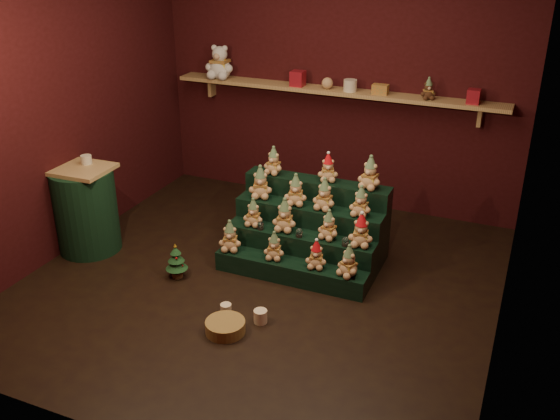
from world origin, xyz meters
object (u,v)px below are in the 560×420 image
at_px(brown_bear, 428,89).
at_px(snow_globe_b, 299,233).
at_px(snow_globe_a, 260,225).
at_px(riser_tier_front, 290,271).
at_px(mug_left, 226,309).
at_px(snow_globe_c, 345,241).
at_px(mug_right, 260,316).
at_px(white_bear, 220,58).
at_px(mini_christmas_tree, 176,261).
at_px(wicker_basket, 225,327).
at_px(side_table, 86,209).

bearing_deg(brown_bear, snow_globe_b, -143.02).
height_order(snow_globe_a, brown_bear, brown_bear).
relative_size(riser_tier_front, snow_globe_b, 17.00).
height_order(mug_left, brown_bear, brown_bear).
height_order(snow_globe_c, mug_right, snow_globe_c).
distance_m(mug_right, brown_bear, 2.85).
relative_size(riser_tier_front, white_bear, 3.03).
height_order(snow_globe_b, mug_left, snow_globe_b).
bearing_deg(snow_globe_a, mug_right, -65.50).
bearing_deg(snow_globe_a, mini_christmas_tree, -139.16).
xyz_separation_m(snow_globe_b, mug_right, (0.01, -0.86, -0.35)).
bearing_deg(snow_globe_c, mini_christmas_tree, -159.91).
xyz_separation_m(snow_globe_a, snow_globe_c, (0.81, 0.00, 0.00)).
bearing_deg(riser_tier_front, snow_globe_c, 19.68).
bearing_deg(mini_christmas_tree, white_bear, 106.13).
xyz_separation_m(snow_globe_a, white_bear, (-1.19, 1.53, 1.15)).
distance_m(riser_tier_front, snow_globe_a, 0.50).
relative_size(mug_right, brown_bear, 0.52).
bearing_deg(brown_bear, wicker_basket, -136.61).
height_order(snow_globe_b, white_bear, white_bear).
distance_m(side_table, brown_bear, 3.53).
bearing_deg(snow_globe_b, white_bear, 135.66).
distance_m(mug_right, white_bear, 3.23).
height_order(snow_globe_a, snow_globe_b, snow_globe_b).
relative_size(snow_globe_c, mug_left, 0.93).
bearing_deg(side_table, snow_globe_c, 6.50).
bearing_deg(riser_tier_front, white_bear, 132.52).
distance_m(riser_tier_front, snow_globe_b, 0.35).
relative_size(mug_left, white_bear, 0.20).
xyz_separation_m(snow_globe_c, wicker_basket, (-0.62, -1.09, -0.35)).
distance_m(snow_globe_a, brown_bear, 2.16).
relative_size(snow_globe_c, mini_christmas_tree, 0.25).
distance_m(mini_christmas_tree, white_bear, 2.54).
height_order(snow_globe_c, brown_bear, brown_bear).
height_order(mug_left, wicker_basket, wicker_basket).
distance_m(mini_christmas_tree, brown_bear, 2.96).
bearing_deg(snow_globe_c, wicker_basket, -119.61).
relative_size(snow_globe_a, side_table, 0.09).
distance_m(snow_globe_a, mini_christmas_tree, 0.82).
height_order(snow_globe_a, side_table, side_table).
xyz_separation_m(snow_globe_c, mug_right, (-0.42, -0.86, -0.35)).
relative_size(mug_left, mug_right, 0.84).
xyz_separation_m(mini_christmas_tree, wicker_basket, (0.79, -0.57, -0.12)).
distance_m(snow_globe_b, brown_bear, 1.99).
bearing_deg(side_table, brown_bear, 32.18).
bearing_deg(mug_left, wicker_basket, -63.49).
relative_size(mug_right, wicker_basket, 0.35).
bearing_deg(mug_right, side_table, 166.85).
bearing_deg(riser_tier_front, mug_right, -87.76).
height_order(snow_globe_a, mug_right, snow_globe_a).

